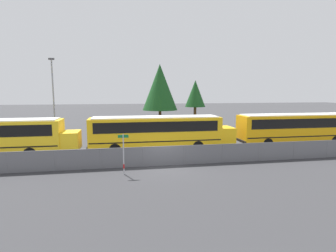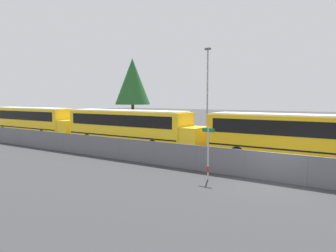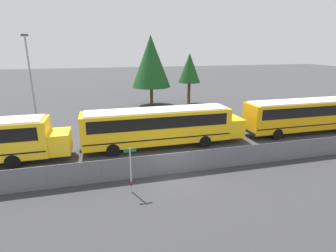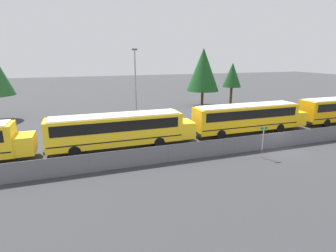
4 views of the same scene
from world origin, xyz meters
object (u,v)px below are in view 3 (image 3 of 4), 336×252
object	(u,v)px
school_bus_3	(308,113)
light_pole	(31,80)
tree_0	(151,61)
school_bus_2	(161,125)
street_sign	(131,169)
tree_2	(189,68)

from	to	relation	value
school_bus_3	light_pole	bearing A→B (deg)	163.79
school_bus_3	tree_0	distance (m)	20.91
school_bus_2	light_pole	bearing A→B (deg)	145.45
tree_0	street_sign	bearing A→B (deg)	-104.02
light_pole	tree_2	size ratio (longest dim) A/B	1.26
school_bus_2	school_bus_3	world-z (taller)	same
school_bus_3	tree_0	xyz separation A→B (m)	(-12.14, 16.49, 4.24)
street_sign	light_pole	distance (m)	16.60
school_bus_2	tree_2	world-z (taller)	tree_2
school_bus_2	school_bus_3	xyz separation A→B (m)	(14.62, 0.13, 0.00)
school_bus_3	tree_2	size ratio (longest dim) A/B	1.87
school_bus_2	tree_2	size ratio (longest dim) A/B	1.87
street_sign	tree_0	size ratio (longest dim) A/B	0.28
school_bus_2	school_bus_3	bearing A→B (deg)	0.51
school_bus_3	street_sign	size ratio (longest dim) A/B	4.99
tree_0	light_pole	bearing A→B (deg)	-146.18
tree_0	school_bus_3	bearing A→B (deg)	-53.65
school_bus_3	tree_2	bearing A→B (deg)	111.36
tree_2	school_bus_2	bearing A→B (deg)	-116.19
street_sign	light_pole	bearing A→B (deg)	118.23
street_sign	tree_0	distance (m)	24.51
school_bus_2	tree_0	size ratio (longest dim) A/B	1.41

